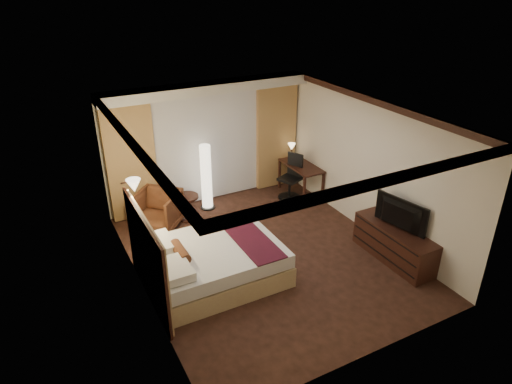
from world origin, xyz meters
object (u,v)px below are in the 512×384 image
desk (301,180)px  television (397,214)px  floor_lamp (206,177)px  office_chair (290,177)px  side_table (187,208)px  bed (214,262)px  dresser (394,244)px  armchair (157,209)px

desk → television: bearing=-89.6°
floor_lamp → office_chair: 1.91m
side_table → office_chair: office_chair is taller
bed → floor_lamp: (0.87, 2.43, 0.42)m
dresser → television: 0.62m
armchair → floor_lamp: bearing=57.4°
dresser → television: size_ratio=1.60×
side_table → office_chair: bearing=-4.1°
bed → dresser: bearing=-17.7°
side_table → floor_lamp: size_ratio=0.37×
armchair → desk: size_ratio=0.73×
armchair → side_table: 0.66m
armchair → desk: armchair is taller
armchair → floor_lamp: 1.29m
bed → desk: desk is taller
bed → side_table: bed is taller
side_table → dresser: (2.79, -3.14, 0.05)m
floor_lamp → desk: floor_lamp is taller
armchair → desk: (3.38, -0.09, -0.05)m
side_table → television: size_ratio=0.53×
armchair → dresser: 4.63m
desk → dresser: size_ratio=0.71×
side_table → desk: size_ratio=0.47×
television → dresser: bearing=-101.0°
bed → office_chair: bearing=36.1°
television → side_table: bearing=30.3°
office_chair → dresser: 3.00m
desk → television: television is taller
armchair → side_table: (0.64, 0.03, -0.15)m
armchair → bed: bearing=-37.8°
side_table → television: bearing=-48.7°
bed → armchair: bearing=99.1°
side_table → bed: bearing=-98.0°
television → bed: bearing=61.1°
floor_lamp → desk: size_ratio=1.27×
floor_lamp → television: bearing=-57.3°
bed → dresser: dresser is taller
dresser → bed: bearing=162.3°
floor_lamp → office_chair: size_ratio=1.40×
bed → floor_lamp: bearing=70.3°
floor_lamp → side_table: bearing=-153.8°
armchair → office_chair: office_chair is taller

